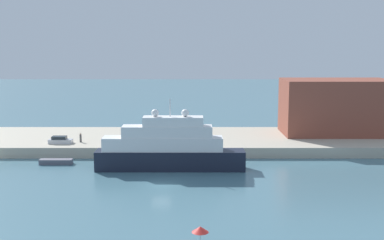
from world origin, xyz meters
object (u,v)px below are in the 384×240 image
at_px(large_yacht, 167,148).
at_px(harbor_building, 334,107).
at_px(person_figure, 79,138).
at_px(mooring_bollard, 183,144).
at_px(work_barge, 55,162).
at_px(parked_car, 59,140).

bearing_deg(large_yacht, harbor_building, 33.93).
xyz_separation_m(person_figure, mooring_bollard, (18.26, -3.49, -0.36)).
relative_size(work_barge, harbor_building, 0.26).
relative_size(large_yacht, person_figure, 13.84).
xyz_separation_m(work_barge, harbor_building, (48.73, 17.37, 6.56)).
bearing_deg(person_figure, mooring_bollard, -10.82).
xyz_separation_m(work_barge, mooring_bollard, (20.30, 5.38, 1.78)).
bearing_deg(mooring_bollard, harbor_building, 22.86).
bearing_deg(person_figure, large_yacht, -37.69).
relative_size(harbor_building, mooring_bollard, 25.44).
bearing_deg(mooring_bollard, parked_car, 173.42).
relative_size(work_barge, mooring_bollard, 6.55).
height_order(work_barge, harbor_building, harbor_building).
height_order(large_yacht, harbor_building, harbor_building).
height_order(person_figure, mooring_bollard, person_figure).
distance_m(harbor_building, mooring_bollard, 31.23).
xyz_separation_m(harbor_building, mooring_bollard, (-28.43, -11.99, -4.78)).
xyz_separation_m(work_barge, parked_car, (-1.27, 7.87, 1.93)).
relative_size(large_yacht, work_barge, 4.38).
bearing_deg(parked_car, mooring_bollard, -6.58).
bearing_deg(parked_car, large_yacht, -30.41).
height_order(work_barge, mooring_bollard, mooring_bollard).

